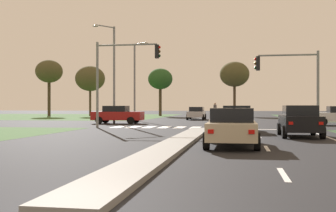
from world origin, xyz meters
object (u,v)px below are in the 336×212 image
Objects in this scene: car_beige_third at (232,127)px; treeline_second at (90,79)px; street_lamp_third at (136,77)px; treeline_near at (49,72)px; car_teal_sixth at (237,118)px; street_lamp_second at (112,69)px; car_black_fifth at (300,121)px; traffic_signal_near_left at (119,69)px; treeline_fourth at (234,74)px; car_silver_second at (197,113)px; pedestrian_at_median at (215,109)px; car_red_near at (117,115)px; traffic_signal_near_right at (293,76)px; treeline_third at (160,79)px.

treeline_second reaches higher than car_beige_third.
treeline_near is (-18.91, 18.95, 2.34)m from street_lamp_third.
treeline_near reaches higher than car_teal_sixth.
car_black_fifth is at bearing -44.57° from street_lamp_second.
treeline_fourth reaches higher than traffic_signal_near_left.
pedestrian_at_median is (2.29, -3.07, 0.48)m from car_silver_second.
street_lamp_second is (-6.34, -11.95, 4.13)m from car_silver_second.
car_teal_sixth is at bearing 46.97° from car_red_near.
car_beige_third is 1.11× the size of car_black_fifth.
traffic_signal_near_left is (-3.60, -19.15, 3.47)m from car_silver_second.
car_black_fifth is (7.89, -25.97, 0.06)m from car_silver_second.
treeline_near reaches higher than treeline_fourth.
treeline_near reaches higher than treeline_second.
treeline_second is at bearing 128.05° from traffic_signal_near_right.
car_black_fifth is at bearing 44.62° from car_red_near.
treeline_fourth is (-0.63, 40.07, 5.68)m from car_teal_sixth.
car_red_near is 14.43m from car_teal_sixth.
pedestrian_at_median is at bearing 97.33° from car_teal_sixth.
car_beige_third is at bearing -57.33° from treeline_near.
treeline_second reaches higher than car_black_fifth.
treeline_fourth reaches higher than treeline_second.
pedestrian_at_median is 0.20× the size of treeline_near.
car_black_fifth is 0.80× the size of traffic_signal_near_right.
treeline_near is 29.29m from treeline_fourth.
treeline_near is at bearing -174.60° from treeline_second.
car_silver_second is 19.79m from traffic_signal_near_left.
car_silver_second is 24.30m from treeline_second.
traffic_signal_near_right is (3.82, 12.52, 2.82)m from car_beige_third.
car_red_near is 16.16m from traffic_signal_near_right.
treeline_third is 0.88× the size of treeline_fourth.
treeline_third is at bearing 93.71° from street_lamp_third.
street_lamp_third is at bearing -178.32° from car_red_near.
car_black_fifth is 0.91× the size of car_teal_sixth.
car_black_fifth is 23.58m from pedestrian_at_median.
pedestrian_at_median is 21.95m from treeline_fourth.
treeline_third is at bearing -95.66° from pedestrian_at_median.
car_teal_sixth is at bearing -58.25° from street_lamp_third.
treeline_near is at bearing -172.38° from treeline_third.
car_beige_third is at bearing -90.63° from car_teal_sixth.
car_silver_second is at bearing 62.04° from street_lamp_second.
street_lamp_third is (-10.77, 17.40, 3.85)m from car_teal_sixth.
car_black_fifth reaches higher than car_red_near.
car_silver_second is 29.51m from treeline_near.
car_black_fifth is 7.38m from traffic_signal_near_right.
car_teal_sixth is at bearing 65.57° from pedestrian_at_median.
treeline_second is (-12.02, 27.02, 1.00)m from street_lamp_second.
treeline_second is at bearing 116.17° from car_beige_third.
traffic_signal_near_right is at bearing -45.18° from treeline_near.
car_red_near reaches higher than car_silver_second.
treeline_near is 17.73m from treeline_third.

